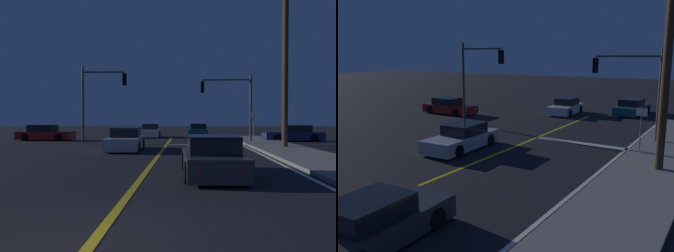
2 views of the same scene
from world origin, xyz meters
The scene contains 15 objects.
ground_plane centered at (0.00, 0.00, 0.00)m, with size 160.00×160.00×0.00m, color black.
sidewalk_right centered at (7.18, 10.74, 0.07)m, with size 3.20×38.65×0.15m, color gray.
lane_line_center centered at (0.00, 10.74, 0.01)m, with size 0.20×36.50×0.01m, color gold.
lane_line_edge_right centered at (5.33, 10.74, 0.01)m, with size 0.16×36.50×0.01m, color silver.
stop_bar centered at (2.79, 19.97, 0.01)m, with size 5.58×0.50×0.01m, color silver.
car_far_approaching_white centered at (-2.15, 29.34, 0.58)m, with size 2.02×4.31×1.34m.
car_following_oncoming_red centered at (-10.65, 24.17, 0.58)m, with size 4.70×2.05×1.34m.
car_mid_block_silver centered at (-2.18, 15.45, 0.58)m, with size 2.09×4.71×1.34m.
car_parked_curb_charcoal centered at (2.26, 6.35, 0.58)m, with size 2.03×4.51×1.34m.
car_lead_oncoming_teal centered at (2.69, 32.04, 0.58)m, with size 2.16×4.78×1.34m.
car_distant_tail_navy centered at (10.22, 24.14, 0.58)m, with size 4.70×1.98×1.34m.
traffic_signal_near_right centered at (4.91, 22.27, 3.54)m, with size 3.96×0.28×5.28m.
traffic_signal_far_left centered at (-5.20, 20.87, 3.81)m, with size 3.40×0.28×5.76m.
utility_pole_right centered at (7.48, 16.80, 5.71)m, with size 1.73×0.36×11.13m.
street_sign_corner centered at (6.08, 19.47, 1.61)m, with size 0.56×0.08×2.39m.
Camera 1 is at (1.43, -5.17, 1.90)m, focal length 37.52 mm.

